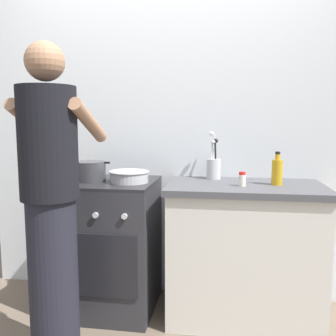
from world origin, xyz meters
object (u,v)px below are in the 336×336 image
pot (90,171)px  oil_bottle (277,171)px  stove_range (112,245)px  person (51,206)px  mixing_bowl (129,176)px  utensil_crock (214,166)px  spice_bottle (242,179)px

pot → oil_bottle: bearing=1.3°
stove_range → pot: pot is taller
stove_range → person: (-0.13, -0.60, 0.41)m
pot → oil_bottle: size_ratio=1.33×
mixing_bowl → utensil_crock: utensil_crock is taller
oil_bottle → person: person is taller
pot → utensil_crock: (0.83, 0.22, 0.02)m
pot → person: bearing=-89.5°
spice_bottle → stove_range: bearing=175.4°
oil_bottle → pot: bearing=-178.7°
mixing_bowl → person: bearing=-115.8°
stove_range → pot: size_ratio=3.20×
person → mixing_bowl: bearing=64.2°
mixing_bowl → oil_bottle: 0.96m
stove_range → oil_bottle: (1.10, 0.01, 0.54)m
utensil_crock → person: person is taller
person → stove_range: bearing=77.4°
stove_range → person: person is taller
mixing_bowl → person: size_ratio=0.16×
mixing_bowl → person: 0.63m
stove_range → utensil_crock: size_ratio=2.70×
pot → spice_bottle: 1.02m
utensil_crock → spice_bottle: 0.34m
oil_bottle → utensil_crock: bearing=154.7°
stove_range → utensil_crock: bearing=16.6°
spice_bottle → oil_bottle: oil_bottle is taller
mixing_bowl → spice_bottle: bearing=-2.7°
mixing_bowl → person: (-0.27, -0.57, -0.08)m
mixing_bowl → spice_bottle: (0.74, -0.03, 0.00)m
utensil_crock → person: bearing=-135.6°
mixing_bowl → stove_range: bearing=165.8°
pot → mixing_bowl: bearing=-4.2°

